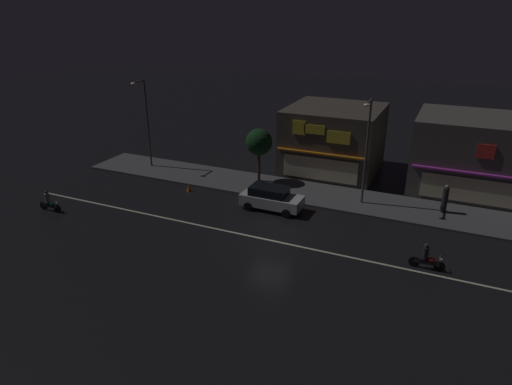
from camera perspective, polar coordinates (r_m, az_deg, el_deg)
The scene contains 13 objects.
ground_plane at distance 27.86m, azimuth 1.76°, elevation -6.03°, with size 140.00×140.00×0.00m, color black.
lane_divider_stripe at distance 27.86m, azimuth 1.76°, elevation -6.02°, with size 36.94×0.16×0.01m, color beige.
sidewalk_far at distance 34.68m, azimuth 6.84°, elevation -0.11°, with size 38.89×4.47×0.14m, color #4C4C4F.
storefront_left_block at distance 38.04m, azimuth 26.88°, elevation 4.11°, with size 10.16×7.31×5.76m.
storefront_center_block at distance 39.31m, azimuth 9.73°, elevation 6.60°, with size 7.55×7.77×5.50m.
streetlamp_west at distance 40.01m, azimuth -13.70°, elevation 9.23°, with size 0.44×1.64×7.53m.
streetlamp_mid at distance 31.93m, azimuth 13.72°, elevation 5.90°, with size 0.44×1.64×7.48m.
pedestrian_on_sidewalk at distance 33.41m, azimuth 22.63°, elevation -0.82°, with size 0.40×0.40×1.99m.
street_tree at distance 35.76m, azimuth 0.38°, elevation 6.32°, with size 2.11×2.11×4.29m.
parked_car_near_kerb at distance 31.64m, azimuth 1.90°, elevation -0.66°, with size 4.30×1.98×1.67m.
motorcycle_following at distance 34.56m, azimuth -24.56°, elevation -1.16°, with size 1.90×0.60×1.52m.
motorcycle_opposite_lane at distance 26.41m, azimuth 20.64°, elevation -7.77°, with size 1.90×0.60×1.52m.
traffic_cone at distance 35.33m, azimuth -8.45°, elevation 0.60°, with size 0.36×0.36×0.55m, color orange.
Camera 1 is at (9.24, -22.68, 13.29)m, focal length 31.83 mm.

